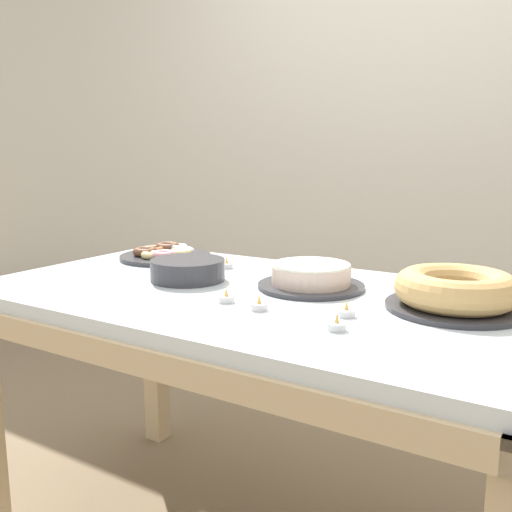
{
  "coord_description": "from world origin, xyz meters",
  "views": [
    {
      "loc": [
        0.77,
        -1.23,
        1.13
      ],
      "look_at": [
        -0.09,
        0.15,
        0.83
      ],
      "focal_mm": 40.0,
      "sensor_mm": 36.0,
      "label": 1
    }
  ],
  "objects": [
    {
      "name": "cake_golden_bundt",
      "position": [
        0.49,
        0.09,
        0.82
      ],
      "size": [
        0.32,
        0.32,
        0.09
      ],
      "color": "#333338",
      "rests_on": "dining_table"
    },
    {
      "name": "tealight_left_edge",
      "position": [
        0.32,
        -0.2,
        0.78
      ],
      "size": [
        0.04,
        0.04,
        0.04
      ],
      "color": "silver",
      "rests_on": "dining_table"
    },
    {
      "name": "tealight_right_edge",
      "position": [
        0.1,
        -0.15,
        0.78
      ],
      "size": [
        0.04,
        0.04,
        0.04
      ],
      "color": "silver",
      "rests_on": "dining_table"
    },
    {
      "name": "cake_chocolate_round",
      "position": [
        0.11,
        0.1,
        0.8
      ],
      "size": [
        0.28,
        0.28,
        0.07
      ],
      "color": "#333338",
      "rests_on": "dining_table"
    },
    {
      "name": "dining_table",
      "position": [
        0.0,
        0.0,
        0.67
      ],
      "size": [
        1.5,
        0.84,
        0.77
      ],
      "color": "silver",
      "rests_on": "ground"
    },
    {
      "name": "tealight_near_cakes",
      "position": [
        0.29,
        -0.09,
        0.78
      ],
      "size": [
        0.04,
        0.04,
        0.04
      ],
      "color": "silver",
      "rests_on": "dining_table"
    },
    {
      "name": "tealight_near_front",
      "position": [
        -0.0,
        -0.14,
        0.78
      ],
      "size": [
        0.04,
        0.04,
        0.04
      ],
      "color": "silver",
      "rests_on": "dining_table"
    },
    {
      "name": "plate_stack",
      "position": [
        -0.23,
        0.01,
        0.8
      ],
      "size": [
        0.21,
        0.21,
        0.06
      ],
      "color": "#333338",
      "rests_on": "dining_table"
    },
    {
      "name": "pastry_platter",
      "position": [
        -0.5,
        0.22,
        0.79
      ],
      "size": [
        0.31,
        0.31,
        0.04
      ],
      "color": "#333338",
      "rests_on": "dining_table"
    },
    {
      "name": "wall_back",
      "position": [
        0.0,
        1.59,
        1.3
      ],
      "size": [
        8.0,
        0.1,
        2.6
      ],
      "primitive_type": "cube",
      "color": "silver",
      "rests_on": "ground"
    },
    {
      "name": "tealight_centre",
      "position": [
        -0.23,
        0.2,
        0.78
      ],
      "size": [
        0.04,
        0.04,
        0.04
      ],
      "color": "silver",
      "rests_on": "dining_table"
    }
  ]
}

